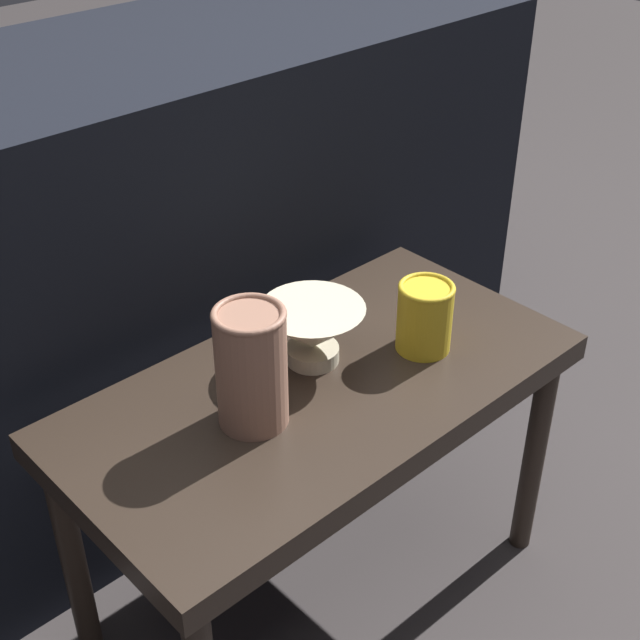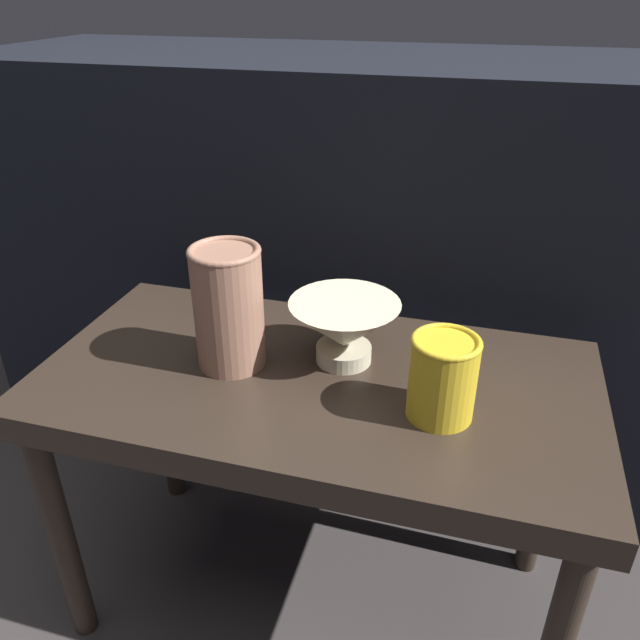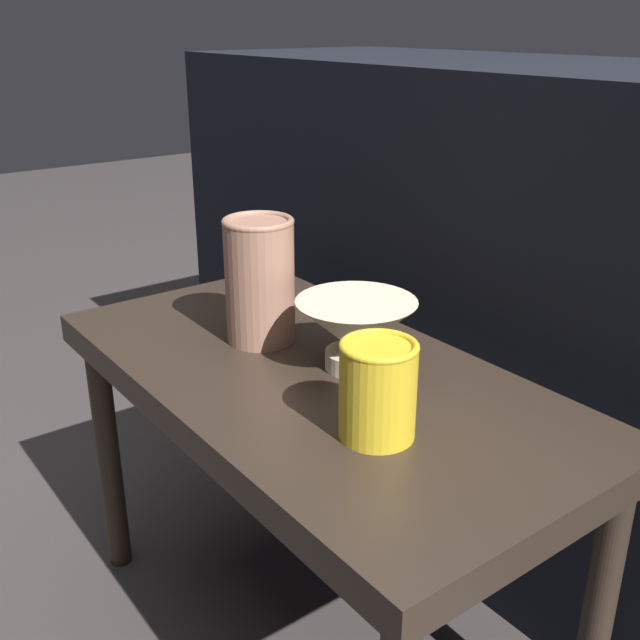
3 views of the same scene
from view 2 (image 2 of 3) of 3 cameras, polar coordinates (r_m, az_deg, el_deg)
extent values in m
plane|color=#383333|center=(1.15, -0.33, -23.69)|extent=(8.00, 8.00, 0.00)
cube|color=#2D231C|center=(0.85, -0.41, -6.15)|extent=(0.75, 0.39, 0.04)
cylinder|color=#2D231C|center=(1.03, -22.55, -17.83)|extent=(0.04, 0.04, 0.41)
cylinder|color=#2D231C|center=(1.22, -13.93, -7.92)|extent=(0.04, 0.04, 0.41)
cylinder|color=#2D231C|center=(1.10, 19.80, -13.46)|extent=(0.04, 0.04, 0.41)
cube|color=black|center=(1.30, 5.81, 5.31)|extent=(1.60, 0.50, 0.79)
cylinder|color=beige|center=(0.87, 2.18, -3.05)|extent=(0.08, 0.08, 0.02)
cone|color=beige|center=(0.85, 2.23, -0.46)|extent=(0.15, 0.15, 0.07)
cylinder|color=#996B56|center=(0.84, -8.38, 0.95)|extent=(0.09, 0.09, 0.17)
torus|color=#996B56|center=(0.80, -8.80, 6.20)|extent=(0.10, 0.10, 0.01)
cylinder|color=gold|center=(0.76, 11.13, -5.32)|extent=(0.08, 0.08, 0.10)
torus|color=gold|center=(0.73, 11.51, -1.98)|extent=(0.08, 0.08, 0.01)
camera|label=1|loc=(0.92, -88.85, 21.48)|focal=50.00mm
camera|label=3|loc=(0.52, 83.90, -4.39)|focal=42.00mm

